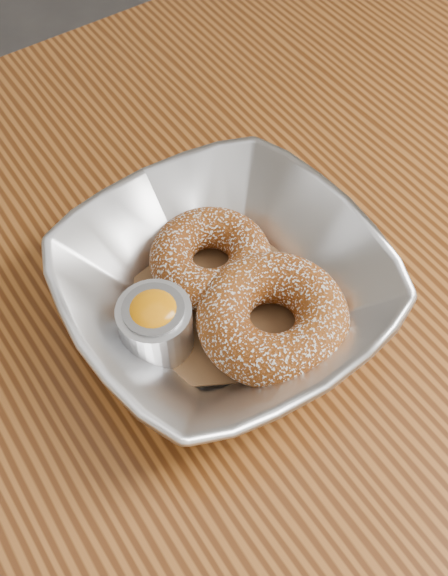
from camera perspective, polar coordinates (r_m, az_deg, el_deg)
ground_plane at (r=1.27m, az=3.58°, el=-18.02°), size 4.00×4.00×0.00m
table at (r=0.67m, az=6.43°, el=-1.72°), size 1.20×0.80×0.75m
serving_bowl at (r=0.53m, az=0.00°, el=0.01°), size 0.25×0.25×0.06m
parchment at (r=0.54m, az=0.00°, el=-1.27°), size 0.20×0.20×0.00m
donut_back at (r=0.55m, az=-1.14°, el=2.54°), size 0.13×0.13×0.04m
donut_front at (r=0.51m, az=4.13°, el=-2.53°), size 0.14×0.14×0.04m
ramekin at (r=0.50m, az=-5.83°, el=-3.01°), size 0.06×0.06×0.05m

